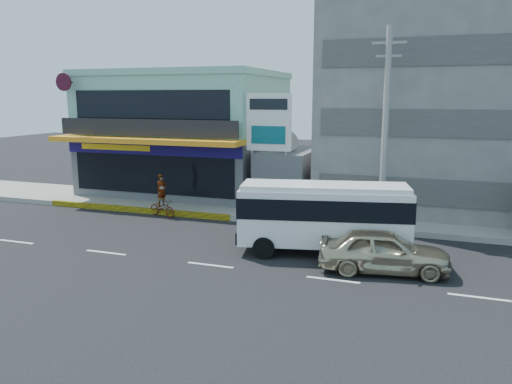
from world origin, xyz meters
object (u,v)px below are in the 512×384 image
concrete_building (468,92)px  sedan (384,251)px  minibus (324,212)px  satellite_dish (286,150)px  utility_pole_near (385,129)px  shop_building (188,136)px  motorcycle_rider (162,203)px  billboard (269,129)px

concrete_building → sedan: bearing=-103.8°
sedan → minibus: bearing=50.5°
satellite_dish → utility_pole_near: (6.00, -3.60, 1.57)m
utility_pole_near → concrete_building: bearing=62.2°
minibus → sedan: bearing=-31.0°
minibus → concrete_building: bearing=63.0°
concrete_building → shop_building: bearing=-176.6°
satellite_dish → minibus: size_ratio=0.20×
utility_pole_near → sedan: size_ratio=2.01×
concrete_building → satellite_dish: (-10.00, -4.00, -3.42)m
motorcycle_rider → billboard: bearing=23.3°
satellite_dish → shop_building: bearing=159.8°
billboard → minibus: (4.46, -6.07, -3.11)m
concrete_building → billboard: size_ratio=2.32×
satellite_dish → sedan: (6.68, -9.50, -2.73)m
concrete_building → minibus: concrete_building is taller
concrete_building → satellite_dish: concrete_building is taller
shop_building → motorcycle_rider: size_ratio=5.15×
billboard → sedan: size_ratio=1.39×
concrete_building → billboard: bearing=-151.1°
billboard → motorcycle_rider: size_ratio=2.86×
minibus → sedan: minibus is taller
concrete_building → satellite_dish: bearing=-158.2°
shop_building → minibus: bearing=-42.1°
billboard → shop_building: bearing=147.7°
satellite_dish → motorcycle_rider: size_ratio=0.62×
satellite_dish → billboard: size_ratio=0.22×
sedan → billboard: bearing=34.5°
satellite_dish → billboard: bearing=-105.5°
satellite_dish → motorcycle_rider: (-6.08, -4.20, -2.78)m
concrete_building → motorcycle_rider: 19.09m
billboard → sedan: bearing=-47.0°
satellite_dish → utility_pole_near: utility_pole_near is taller
minibus → motorcycle_rider: bearing=159.9°
billboard → minibus: bearing=-53.7°
concrete_building → utility_pole_near: size_ratio=1.60×
concrete_building → satellite_dish: size_ratio=10.67×
shop_building → satellite_dish: (8.00, -2.95, -0.42)m
billboard → concrete_building: bearing=28.9°
motorcycle_rider → utility_pole_near: bearing=2.8°
billboard → motorcycle_rider: (-5.58, -2.40, -4.13)m
minibus → sedan: 3.31m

